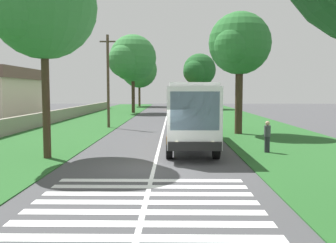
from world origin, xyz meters
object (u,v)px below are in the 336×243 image
object	(u,v)px
roadside_tree_left_2	(43,10)
roadside_tree_left_1	(131,59)
coach_bus	(189,111)
roadside_tree_left_0	(139,71)
trailing_car_1	(179,112)
trailing_car_2	(179,109)
utility_pole	(108,80)
trailing_minibus_0	(177,101)
roadside_tree_right_1	(238,45)
trailing_car_0	(180,115)
roadside_tree_right_2	(198,71)
pedestrian	(267,136)

from	to	relation	value
roadside_tree_left_2	roadside_tree_left_1	bearing A→B (deg)	-0.14
coach_bus	roadside_tree_left_0	world-z (taller)	roadside_tree_left_0
trailing_car_1	trailing_car_2	bearing A→B (deg)	-0.64
roadside_tree_left_0	utility_pole	world-z (taller)	roadside_tree_left_0
coach_bus	trailing_minibus_0	bearing A→B (deg)	0.29
trailing_car_1	trailing_minibus_0	size ratio (longest dim) A/B	0.72
trailing_minibus_0	roadside_tree_right_1	size ratio (longest dim) A/B	0.65
trailing_car_0	roadside_tree_left_1	bearing A→B (deg)	25.52
coach_bus	trailing_car_0	size ratio (longest dim) A/B	2.60
trailing_car_0	trailing_car_1	xyz separation A→B (m)	(5.84, 0.05, 0.00)
roadside_tree_left_2	roadside_tree_right_2	bearing A→B (deg)	-12.44
trailing_car_2	roadside_tree_right_2	world-z (taller)	roadside_tree_right_2
coach_bus	roadside_tree_left_2	distance (m)	9.68
roadside_tree_left_1	utility_pole	world-z (taller)	roadside_tree_left_1
trailing_car_0	pedestrian	size ratio (longest dim) A/B	2.54
coach_bus	roadside_tree_left_2	size ratio (longest dim) A/B	1.12
roadside_tree_left_0	roadside_tree_left_2	world-z (taller)	roadside_tree_left_0
roadside_tree_right_1	utility_pole	xyz separation A→B (m)	(4.67, 10.78, -2.47)
coach_bus	utility_pole	size ratio (longest dim) A/B	1.35
trailing_car_0	pedestrian	bearing A→B (deg)	-168.42
trailing_car_2	roadside_tree_left_2	bearing A→B (deg)	169.00
roadside_tree_left_0	roadside_tree_right_1	bearing A→B (deg)	-166.17
trailing_car_0	trailing_car_1	distance (m)	5.84
utility_pole	trailing_car_0	bearing A→B (deg)	-41.57
roadside_tree_left_1	roadside_tree_left_2	size ratio (longest dim) A/B	1.17
roadside_tree_left_2	roadside_tree_right_1	world-z (taller)	roadside_tree_left_2
trailing_car_1	roadside_tree_right_1	bearing A→B (deg)	-166.82
trailing_car_2	pedestrian	distance (m)	35.41
roadside_tree_right_1	utility_pole	world-z (taller)	roadside_tree_right_1
utility_pole	trailing_car_2	bearing A→B (deg)	-17.01
trailing_minibus_0	roadside_tree_left_0	size ratio (longest dim) A/B	0.53
trailing_minibus_0	trailing_car_1	bearing A→B (deg)	179.97
roadside_tree_right_1	utility_pole	size ratio (longest dim) A/B	1.12
trailing_minibus_0	utility_pole	size ratio (longest dim) A/B	0.73
trailing_car_1	trailing_car_2	size ratio (longest dim) A/B	1.00
roadside_tree_left_0	roadside_tree_left_1	size ratio (longest dim) A/B	0.98
utility_pole	pedestrian	bearing A→B (deg)	-140.87
trailing_car_0	roadside_tree_left_1	size ratio (longest dim) A/B	0.37
trailing_car_0	pedestrian	xyz separation A→B (m)	(-20.84, -4.27, 0.24)
roadside_tree_left_2	trailing_car_2	bearing A→B (deg)	-11.00
coach_bus	pedestrian	world-z (taller)	coach_bus
roadside_tree_left_2	trailing_minibus_0	bearing A→B (deg)	-8.43
trailing_car_1	roadside_tree_left_0	distance (m)	33.49
trailing_minibus_0	utility_pole	bearing A→B (deg)	168.61
roadside_tree_left_0	roadside_tree_left_2	distance (m)	60.10
roadside_tree_left_1	roadside_tree_right_2	distance (m)	16.54
roadside_tree_left_2	coach_bus	bearing A→B (deg)	-62.33
trailing_car_2	roadside_tree_right_1	bearing A→B (deg)	-171.16
roadside_tree_left_2	pedestrian	distance (m)	13.12
roadside_tree_right_2	pedestrian	distance (m)	48.34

